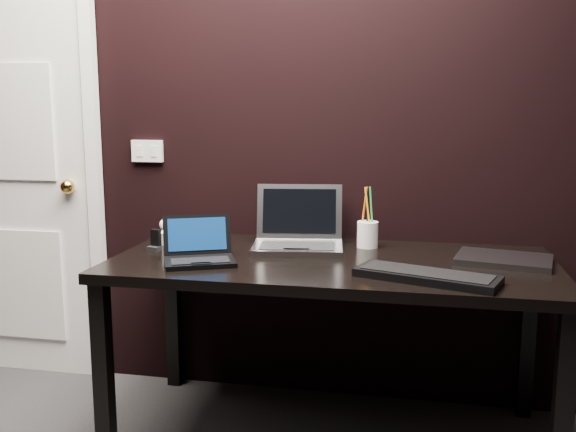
% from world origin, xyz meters
% --- Properties ---
extents(wall_back, '(4.00, 0.00, 4.00)m').
position_xyz_m(wall_back, '(0.00, 1.80, 1.30)').
color(wall_back, black).
rests_on(wall_back, ground).
extents(door, '(0.99, 0.10, 2.14)m').
position_xyz_m(door, '(-1.35, 1.78, 1.04)').
color(door, white).
rests_on(door, ground).
extents(wall_switch, '(0.15, 0.02, 0.10)m').
position_xyz_m(wall_switch, '(-0.62, 1.79, 1.12)').
color(wall_switch, silver).
rests_on(wall_switch, wall_back).
extents(desk, '(1.70, 0.80, 0.74)m').
position_xyz_m(desk, '(0.30, 1.40, 0.66)').
color(desk, black).
rests_on(desk, ground).
extents(netbook, '(0.33, 0.32, 0.17)m').
position_xyz_m(netbook, '(-0.19, 1.25, 0.77)').
color(netbook, black).
rests_on(netbook, desk).
extents(silver_laptop, '(0.41, 0.38, 0.25)m').
position_xyz_m(silver_laptop, '(0.14, 1.56, 0.79)').
color(silver_laptop, '#A3A3A9').
rests_on(silver_laptop, desk).
extents(ext_keyboard, '(0.51, 0.31, 0.03)m').
position_xyz_m(ext_keyboard, '(0.66, 1.16, 0.75)').
color(ext_keyboard, black).
rests_on(ext_keyboard, desk).
extents(closed_laptop, '(0.39, 0.31, 0.02)m').
position_xyz_m(closed_laptop, '(0.95, 1.48, 0.75)').
color(closed_laptop, gray).
rests_on(closed_laptop, desk).
extents(desk_phone, '(0.23, 0.18, 0.11)m').
position_xyz_m(desk_phone, '(-0.36, 1.58, 0.78)').
color(desk_phone, silver).
rests_on(desk_phone, desk).
extents(mobile_phone, '(0.06, 0.05, 0.09)m').
position_xyz_m(mobile_phone, '(-0.43, 1.41, 0.77)').
color(mobile_phone, black).
rests_on(mobile_phone, desk).
extents(pen_cup, '(0.11, 0.11, 0.26)m').
position_xyz_m(pen_cup, '(0.42, 1.64, 0.80)').
color(pen_cup, white).
rests_on(pen_cup, desk).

